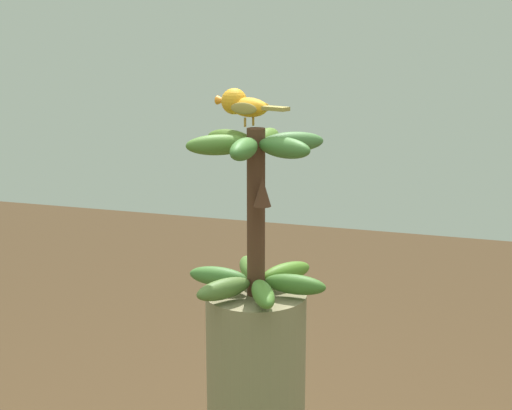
{
  "coord_description": "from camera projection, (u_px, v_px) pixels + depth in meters",
  "views": [
    {
      "loc": [
        1.47,
        0.47,
        1.47
      ],
      "look_at": [
        0.0,
        0.0,
        1.11
      ],
      "focal_mm": 53.48,
      "sensor_mm": 36.0,
      "label": 1
    }
  ],
  "objects": [
    {
      "name": "banana_bunch",
      "position": [
        256.0,
        213.0,
        1.59
      ],
      "size": [
        0.29,
        0.31,
        0.36
      ],
      "color": "#4C2D1E",
      "rests_on": "banana_tree"
    },
    {
      "name": "perched_bird",
      "position": [
        243.0,
        105.0,
        1.58
      ],
      "size": [
        0.09,
        0.18,
        0.08
      ],
      "color": "#C68933",
      "rests_on": "banana_bunch"
    }
  ]
}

